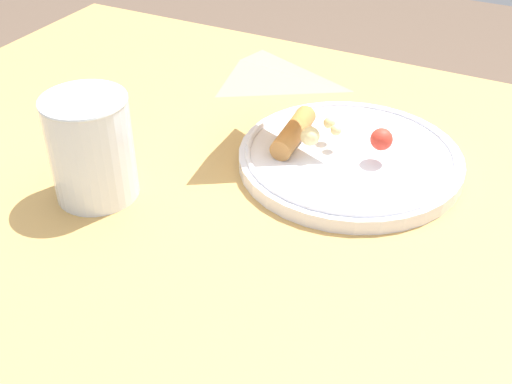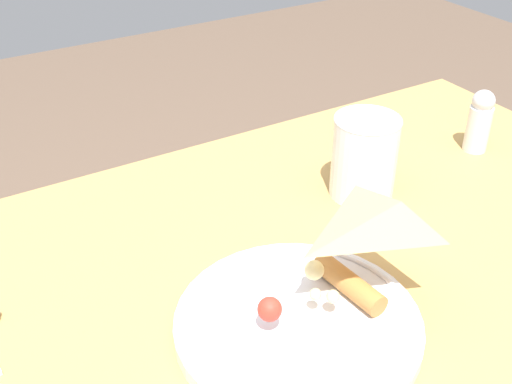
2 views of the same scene
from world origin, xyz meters
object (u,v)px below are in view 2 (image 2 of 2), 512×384
at_px(dining_table, 268,375).
at_px(plate_pizza, 299,319).
at_px(salt_shaker, 480,121).
at_px(milk_glass, 364,161).

height_order(dining_table, plate_pizza, plate_pizza).
distance_m(plate_pizza, salt_shaker, 0.47).
xyz_separation_m(dining_table, salt_shaker, (0.44, 0.12, 0.16)).
bearing_deg(dining_table, milk_glass, 28.25).
height_order(plate_pizza, salt_shaker, salt_shaker).
relative_size(dining_table, milk_glass, 10.77).
bearing_deg(salt_shaker, milk_glass, -177.82).
height_order(dining_table, milk_glass, milk_glass).
distance_m(plate_pizza, milk_glass, 0.27).
relative_size(plate_pizza, salt_shaker, 2.60).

